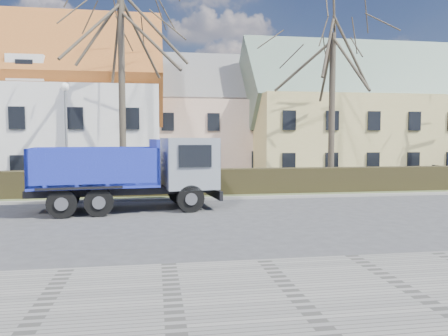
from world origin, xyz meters
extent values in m
plane|color=#3A3A3C|center=(0.00, 0.00, 0.00)|extent=(120.00, 120.00, 0.00)
cube|color=slate|center=(0.00, -8.50, 0.04)|extent=(80.00, 5.00, 0.08)
cube|color=gray|center=(0.00, 4.60, 0.06)|extent=(80.00, 0.30, 0.12)
cube|color=#4A5831|center=(0.00, 6.20, 0.05)|extent=(80.00, 3.00, 0.10)
cube|color=black|center=(0.00, 6.00, 0.65)|extent=(60.00, 0.90, 1.30)
camera|label=1|loc=(-0.29, -15.91, 2.96)|focal=35.00mm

